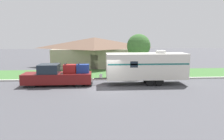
# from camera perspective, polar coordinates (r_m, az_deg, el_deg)

# --- Properties ---
(ground_plane) EXTENTS (120.00, 120.00, 0.00)m
(ground_plane) POSITION_cam_1_polar(r_m,az_deg,el_deg) (19.54, -1.44, -4.76)
(ground_plane) COLOR #47474C
(curb_strip) EXTENTS (80.00, 0.30, 0.14)m
(curb_strip) POSITION_cam_1_polar(r_m,az_deg,el_deg) (23.18, -1.86, -2.40)
(curb_strip) COLOR beige
(curb_strip) RESTS_ON ground_plane
(lawn_strip) EXTENTS (80.00, 7.00, 0.03)m
(lawn_strip) POSITION_cam_1_polar(r_m,az_deg,el_deg) (26.78, -2.16, -0.98)
(lawn_strip) COLOR #3D6B33
(lawn_strip) RESTS_ON ground_plane
(house_across_street) EXTENTS (12.88, 8.48, 4.38)m
(house_across_street) POSITION_cam_1_polar(r_m,az_deg,el_deg) (33.81, -4.60, 4.92)
(house_across_street) COLOR gray
(house_across_street) RESTS_ON ground_plane
(pickup_truck) EXTENTS (6.45, 2.01, 2.09)m
(pickup_truck) POSITION_cam_1_polar(r_m,az_deg,el_deg) (21.11, -13.95, -1.46)
(pickup_truck) COLOR black
(pickup_truck) RESTS_ON ground_plane
(travel_trailer) EXTENTS (8.84, 2.29, 3.25)m
(travel_trailer) POSITION_cam_1_polar(r_m,az_deg,el_deg) (21.19, 8.94, 1.03)
(travel_trailer) COLOR black
(travel_trailer) RESTS_ON ground_plane
(mailbox) EXTENTS (0.48, 0.20, 1.36)m
(mailbox) POSITION_cam_1_polar(r_m,az_deg,el_deg) (24.00, 5.04, 0.33)
(mailbox) COLOR brown
(mailbox) RESTS_ON ground_plane
(tree_in_yard) EXTENTS (2.67, 2.67, 4.83)m
(tree_in_yard) POSITION_cam_1_polar(r_m,az_deg,el_deg) (25.04, 6.96, 6.25)
(tree_in_yard) COLOR brown
(tree_in_yard) RESTS_ON ground_plane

